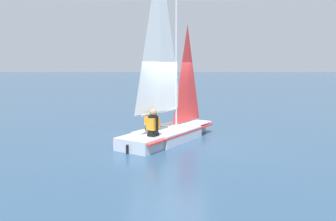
# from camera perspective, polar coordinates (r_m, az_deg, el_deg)

# --- Properties ---
(ground_plane) EXTENTS (260.00, 260.00, 0.00)m
(ground_plane) POSITION_cam_1_polar(r_m,az_deg,el_deg) (10.61, -0.00, -5.17)
(ground_plane) COLOR #2D4C6B
(sailboat_main) EXTENTS (3.93, 3.22, 5.92)m
(sailboat_main) POSITION_cam_1_polar(r_m,az_deg,el_deg) (10.44, -0.02, -0.29)
(sailboat_main) COLOR #B2BCCC
(sailboat_main) RESTS_ON ground_plane
(sailor_helm) EXTENTS (0.43, 0.42, 1.16)m
(sailor_helm) POSITION_cam_1_polar(r_m,az_deg,el_deg) (10.31, -3.04, -2.04)
(sailor_helm) COLOR black
(sailor_helm) RESTS_ON ground_plane
(sailor_crew) EXTENTS (0.43, 0.42, 1.16)m
(sailor_crew) POSITION_cam_1_polar(r_m,az_deg,el_deg) (9.44, -2.59, -2.94)
(sailor_crew) COLOR black
(sailor_crew) RESTS_ON ground_plane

